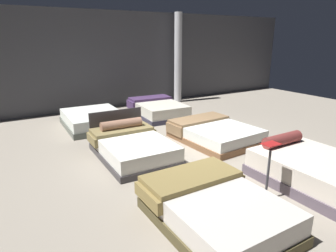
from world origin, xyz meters
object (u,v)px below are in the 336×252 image
(bed_0, at_px, (214,208))
(bed_1, at_px, (317,171))
(bed_4, at_px, (94,120))
(price_sign, at_px, (267,179))
(bed_2, at_px, (132,146))
(bed_3, at_px, (214,133))
(bed_5, at_px, (158,109))
(support_pillar, at_px, (178,59))

(bed_0, distance_m, bed_1, 2.33)
(bed_1, relative_size, bed_4, 1.02)
(bed_0, height_order, price_sign, price_sign)
(bed_2, xyz_separation_m, price_sign, (1.11, -2.84, 0.13))
(bed_2, xyz_separation_m, bed_3, (2.26, -0.15, -0.04))
(bed_5, bearing_deg, bed_1, -85.85)
(bed_2, bearing_deg, bed_3, -2.43)
(bed_2, bearing_deg, bed_1, -50.64)
(bed_3, relative_size, price_sign, 2.20)
(bed_5, xyz_separation_m, support_pillar, (1.83, 1.59, 1.51))
(bed_1, xyz_separation_m, support_pillar, (1.75, 7.31, 1.49))
(bed_2, xyz_separation_m, bed_4, (-0.03, 2.68, -0.03))
(price_sign, bearing_deg, bed_4, 101.62)
(bed_3, distance_m, bed_5, 2.93)
(bed_3, height_order, bed_5, bed_5)
(bed_4, distance_m, bed_5, 2.25)
(bed_3, bearing_deg, bed_2, 173.20)
(price_sign, bearing_deg, bed_5, 78.81)
(support_pillar, bearing_deg, bed_5, -138.96)
(bed_0, bearing_deg, support_pillar, 60.38)
(bed_2, bearing_deg, price_sign, -67.36)
(bed_5, bearing_deg, bed_2, -125.29)
(bed_3, bearing_deg, bed_1, -92.20)
(bed_4, relative_size, support_pillar, 0.59)
(bed_4, bearing_deg, bed_3, -49.19)
(support_pillar, bearing_deg, bed_1, -103.48)
(bed_1, bearing_deg, bed_0, 179.24)
(bed_1, xyz_separation_m, price_sign, (-1.19, 0.10, 0.11))
(bed_5, bearing_deg, price_sign, -97.82)
(bed_0, height_order, bed_1, bed_1)
(bed_4, relative_size, price_sign, 2.09)
(bed_2, distance_m, bed_3, 2.26)
(bed_3, height_order, price_sign, price_sign)
(bed_4, height_order, price_sign, price_sign)
(bed_0, relative_size, price_sign, 2.06)
(bed_5, height_order, support_pillar, support_pillar)
(bed_1, xyz_separation_m, bed_5, (-0.08, 5.72, -0.02))
(price_sign, bearing_deg, bed_3, 66.90)
(bed_0, relative_size, support_pillar, 0.58)
(bed_3, distance_m, bed_4, 3.63)
(bed_4, height_order, support_pillar, support_pillar)
(bed_0, relative_size, bed_5, 0.94)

